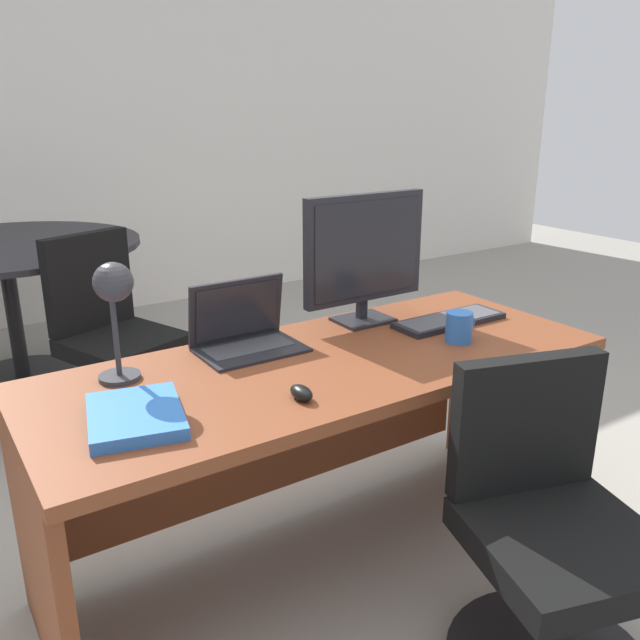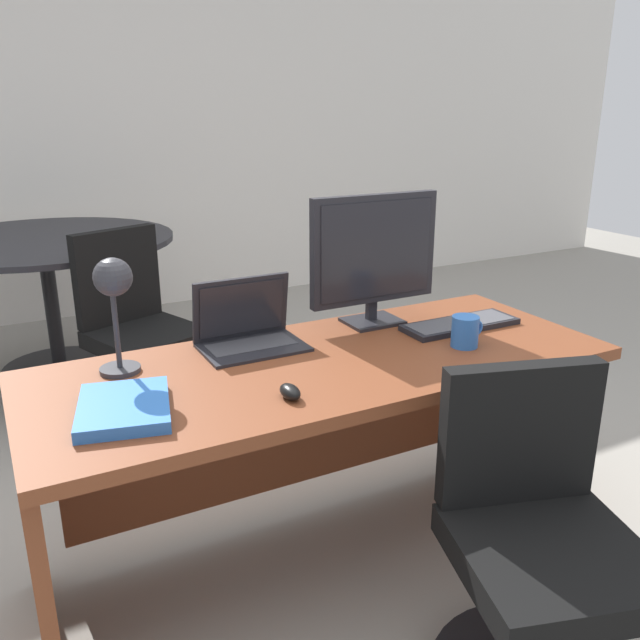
# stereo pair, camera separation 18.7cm
# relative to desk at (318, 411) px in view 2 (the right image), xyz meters

# --- Properties ---
(ground) EXTENTS (12.00, 12.00, 0.00)m
(ground) POSITION_rel_desk_xyz_m (0.00, 1.45, -0.53)
(ground) COLOR gray
(back_wall) EXTENTS (10.00, 0.10, 2.80)m
(back_wall) POSITION_rel_desk_xyz_m (0.00, 3.27, 0.87)
(back_wall) COLOR silver
(back_wall) RESTS_ON ground
(desk) EXTENTS (1.83, 0.72, 0.73)m
(desk) POSITION_rel_desk_xyz_m (0.00, 0.00, 0.00)
(desk) COLOR brown
(desk) RESTS_ON ground
(monitor) EXTENTS (0.50, 0.16, 0.47)m
(monitor) POSITION_rel_desk_xyz_m (0.33, 0.19, 0.46)
(monitor) COLOR black
(monitor) RESTS_ON desk
(laptop) EXTENTS (0.33, 0.23, 0.22)m
(laptop) POSITION_rel_desk_xyz_m (-0.16, 0.20, 0.27)
(laptop) COLOR black
(laptop) RESTS_ON desk
(keyboard) EXTENTS (0.44, 0.15, 0.02)m
(keyboard) POSITION_rel_desk_xyz_m (0.58, 0.00, 0.21)
(keyboard) COLOR black
(keyboard) RESTS_ON desk
(mouse) EXTENTS (0.05, 0.09, 0.04)m
(mouse) POSITION_rel_desk_xyz_m (-0.22, -0.25, 0.22)
(mouse) COLOR black
(mouse) RESTS_ON desk
(desk_lamp) EXTENTS (0.12, 0.15, 0.35)m
(desk_lamp) POSITION_rel_desk_xyz_m (-0.59, 0.13, 0.45)
(desk_lamp) COLOR #2D2D33
(desk_lamp) RESTS_ON desk
(book) EXTENTS (0.29, 0.34, 0.03)m
(book) POSITION_rel_desk_xyz_m (-0.64, -0.14, 0.22)
(book) COLOR blue
(book) RESTS_ON desk
(coffee_mug) EXTENTS (0.12, 0.09, 0.10)m
(coffee_mug) POSITION_rel_desk_xyz_m (0.46, -0.16, 0.25)
(coffee_mug) COLOR blue
(coffee_mug) RESTS_ON desk
(office_chair) EXTENTS (0.57, 0.59, 0.85)m
(office_chair) POSITION_rel_desk_xyz_m (0.25, -0.74, -0.18)
(office_chair) COLOR black
(office_chair) RESTS_ON ground
(meeting_table) EXTENTS (1.40, 1.40, 0.79)m
(meeting_table) POSITION_rel_desk_xyz_m (-0.59, 2.14, 0.07)
(meeting_table) COLOR black
(meeting_table) RESTS_ON ground
(meeting_chair_far) EXTENTS (0.59, 0.60, 0.93)m
(meeting_chair_far) POSITION_rel_desk_xyz_m (-0.28, 1.31, -0.15)
(meeting_chair_far) COLOR black
(meeting_chair_far) RESTS_ON ground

